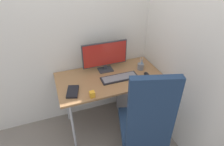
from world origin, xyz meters
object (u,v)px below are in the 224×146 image
object	(u,v)px
mouse	(146,74)
desk_clamp_accessory	(92,94)
filing_cabinet	(137,97)
keyboard	(120,78)
pen_holder	(141,66)
office_chair	(146,122)
notebook	(73,92)
monitor	(105,55)

from	to	relation	value
mouse	desk_clamp_accessory	bearing A→B (deg)	-153.86
filing_cabinet	desk_clamp_accessory	world-z (taller)	desk_clamp_accessory
keyboard	filing_cabinet	bearing A→B (deg)	12.76
pen_holder	keyboard	bearing A→B (deg)	-163.05
office_chair	mouse	bearing A→B (deg)	61.62
pen_holder	desk_clamp_accessory	world-z (taller)	pen_holder
pen_holder	notebook	distance (m)	0.94
office_chair	monitor	xyz separation A→B (m)	(-0.12, 0.88, 0.34)
pen_holder	desk_clamp_accessory	size ratio (longest dim) A/B	2.77
office_chair	filing_cabinet	world-z (taller)	office_chair
office_chair	monitor	distance (m)	0.95
monitor	notebook	bearing A→B (deg)	-146.01
monitor	pen_holder	world-z (taller)	monitor
pen_holder	notebook	size ratio (longest dim) A/B	0.85
filing_cabinet	pen_holder	xyz separation A→B (m)	(0.03, 0.03, 0.47)
notebook	office_chair	bearing A→B (deg)	-25.59
filing_cabinet	monitor	world-z (taller)	monitor
mouse	office_chair	bearing A→B (deg)	-104.30
monitor	mouse	world-z (taller)	monitor
mouse	notebook	distance (m)	0.92
keyboard	notebook	distance (m)	0.59
filing_cabinet	mouse	distance (m)	0.47
monitor	notebook	xyz separation A→B (m)	(-0.49, -0.33, -0.20)
keyboard	office_chair	bearing A→B (deg)	-87.68
keyboard	notebook	world-z (taller)	notebook
office_chair	filing_cabinet	distance (m)	0.81
filing_cabinet	keyboard	size ratio (longest dim) A/B	1.41
filing_cabinet	pen_holder	size ratio (longest dim) A/B	3.67
office_chair	mouse	size ratio (longest dim) A/B	12.49
mouse	desk_clamp_accessory	size ratio (longest dim) A/B	1.59
desk_clamp_accessory	office_chair	bearing A→B (deg)	-44.20
monitor	keyboard	bearing A→B (deg)	-69.16
office_chair	monitor	world-z (taller)	office_chair
keyboard	desk_clamp_accessory	bearing A→B (deg)	-151.61
monitor	pen_holder	bearing A→B (deg)	-19.07
notebook	desk_clamp_accessory	bearing A→B (deg)	-20.73
mouse	keyboard	bearing A→B (deg)	-176.01
mouse	filing_cabinet	bearing A→B (deg)	116.63
monitor	keyboard	world-z (taller)	monitor
monitor	desk_clamp_accessory	bearing A→B (deg)	-123.04
keyboard	notebook	bearing A→B (deg)	-172.51
desk_clamp_accessory	pen_holder	bearing A→B (deg)	23.40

